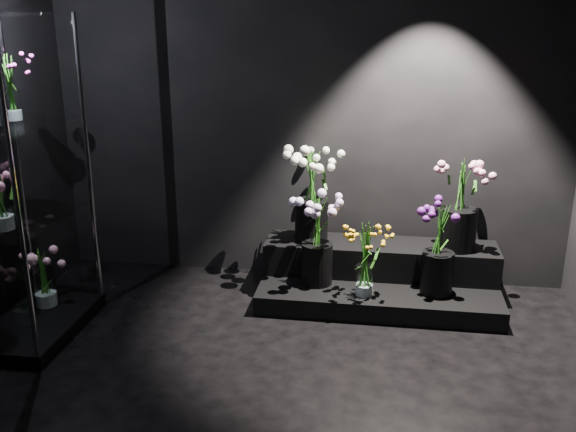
# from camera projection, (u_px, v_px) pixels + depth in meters

# --- Properties ---
(floor) EXTENTS (4.00, 4.00, 0.00)m
(floor) POSITION_uv_depth(u_px,v_px,m) (263.00, 420.00, 3.43)
(floor) COLOR black
(floor) RESTS_ON ground
(wall_back) EXTENTS (4.00, 0.00, 4.00)m
(wall_back) POSITION_uv_depth(u_px,v_px,m) (310.00, 104.00, 4.87)
(wall_back) COLOR black
(wall_back) RESTS_ON floor
(wall_front) EXTENTS (4.00, 0.00, 4.00)m
(wall_front) POSITION_uv_depth(u_px,v_px,m) (38.00, 432.00, 1.11)
(wall_front) COLOR black
(wall_front) RESTS_ON floor
(display_riser) EXTENTS (1.75, 0.78, 0.39)m
(display_riser) POSITION_uv_depth(u_px,v_px,m) (379.00, 276.00, 4.85)
(display_riser) COLOR black
(display_riser) RESTS_ON floor
(display_case) EXTENTS (0.57, 0.94, 2.07)m
(display_case) POSITION_uv_depth(u_px,v_px,m) (18.00, 184.00, 4.04)
(display_case) COLOR black
(display_case) RESTS_ON floor
(bouquet_orange_bells) EXTENTS (0.28, 0.28, 0.54)m
(bouquet_orange_bells) POSITION_uv_depth(u_px,v_px,m) (365.00, 258.00, 4.48)
(bouquet_orange_bells) COLOR white
(bouquet_orange_bells) RESTS_ON display_riser
(bouquet_lilac) EXTENTS (0.49, 0.49, 0.68)m
(bouquet_lilac) POSITION_uv_depth(u_px,v_px,m) (317.00, 232.00, 4.64)
(bouquet_lilac) COLOR black
(bouquet_lilac) RESTS_ON display_riser
(bouquet_purple) EXTENTS (0.32, 0.32, 0.65)m
(bouquet_purple) POSITION_uv_depth(u_px,v_px,m) (439.00, 246.00, 4.49)
(bouquet_purple) COLOR black
(bouquet_purple) RESTS_ON display_riser
(bouquet_cream_roses) EXTENTS (0.46, 0.46, 0.72)m
(bouquet_cream_roses) POSITION_uv_depth(u_px,v_px,m) (312.00, 187.00, 4.83)
(bouquet_cream_roses) COLOR black
(bouquet_cream_roses) RESTS_ON display_riser
(bouquet_pink_roses) EXTENTS (0.41, 0.41, 0.69)m
(bouquet_pink_roses) POSITION_uv_depth(u_px,v_px,m) (461.00, 200.00, 4.65)
(bouquet_pink_roses) COLOR black
(bouquet_pink_roses) RESTS_ON display_riser
(bouquet_case_magenta) EXTENTS (0.25, 0.25, 0.40)m
(bouquet_case_magenta) POSITION_uv_depth(u_px,v_px,m) (10.00, 87.00, 3.99)
(bouquet_case_magenta) COLOR white
(bouquet_case_magenta) RESTS_ON display_case
(bouquet_case_base_pink) EXTENTS (0.32, 0.32, 0.43)m
(bouquet_case_base_pink) POSITION_uv_depth(u_px,v_px,m) (43.00, 275.00, 4.46)
(bouquet_case_base_pink) COLOR white
(bouquet_case_base_pink) RESTS_ON display_case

